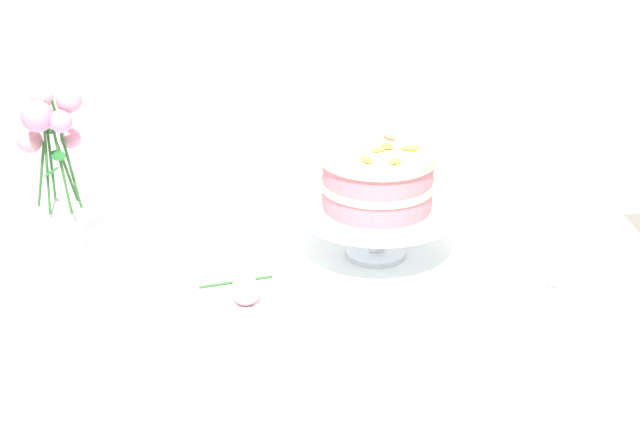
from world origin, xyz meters
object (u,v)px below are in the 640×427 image
teacup (133,336)px  fallen_rose (245,290)px  dining_table (281,336)px  cake_stand (377,215)px  flower_vase (56,184)px  layer_cake (378,179)px

teacup → fallen_rose: size_ratio=0.97×
dining_table → cake_stand: bearing=34.3°
flower_vase → fallen_rose: size_ratio=2.49×
cake_stand → fallen_rose: bearing=-146.1°
flower_vase → fallen_rose: (0.34, -0.20, -0.12)m
layer_cake → cake_stand: bearing=168.8°
flower_vase → layer_cake: bearing=-4.4°
flower_vase → teacup: size_ratio=2.57×
cake_stand → flower_vase: flower_vase is taller
layer_cake → fallen_rose: (-0.24, -0.16, -0.13)m
cake_stand → layer_cake: (0.00, -0.00, 0.07)m
dining_table → layer_cake: (0.18, 0.12, 0.24)m
cake_stand → fallen_rose: (-0.24, -0.16, -0.06)m
dining_table → cake_stand: size_ratio=4.83×
layer_cake → teacup: bearing=-143.4°
cake_stand → teacup: (-0.40, -0.30, -0.05)m
dining_table → teacup: (-0.23, -0.18, 0.12)m
flower_vase → fallen_rose: flower_vase is taller
dining_table → flower_vase: size_ratio=4.41×
teacup → cake_stand: bearing=36.6°
flower_vase → teacup: 0.40m
cake_stand → dining_table: bearing=-145.7°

